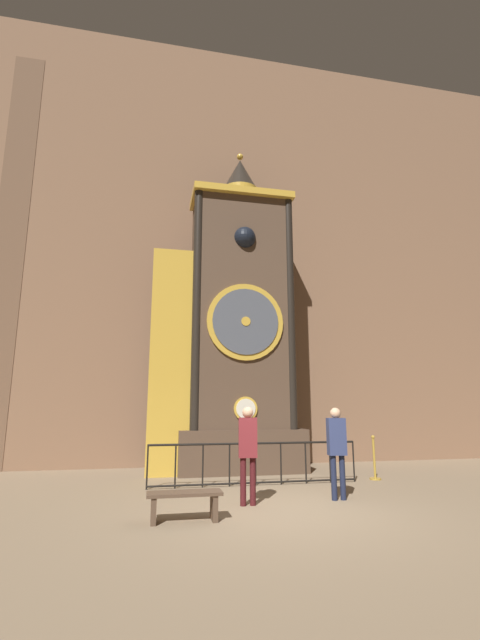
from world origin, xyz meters
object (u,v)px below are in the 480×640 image
Objects in this scene: visitor_far at (337,444)px; stanchion_post at (375,465)px; visitor_near at (248,445)px; visitor_bench at (184,501)px; clock_tower at (228,328)px.

visitor_far is 1.64× the size of stanchion_post.
visitor_bench is (-1.22, -0.87, -0.74)m from visitor_near.
visitor_near is (-0.34, -4.02, -2.94)m from clock_tower.
clock_tower reaches higher than visitor_bench.
visitor_near is 4.27m from stanchion_post.
clock_tower is 8.23× the size of visitor_bench.
clock_tower is 4.99m from visitor_near.
visitor_near is 1.01× the size of visitor_far.
visitor_near is 1.49× the size of visitor_bench.
stanchion_post is at bearing 31.18° from visitor_bench.
visitor_far reaches higher than stanchion_post.
visitor_near is at bearing -169.69° from visitor_far.
stanchion_post is at bearing -30.15° from clock_tower.
visitor_far is at bearing 13.37° from visitor_near.
clock_tower is 5.59× the size of visitor_far.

